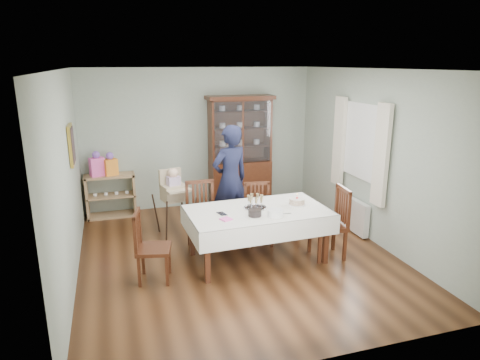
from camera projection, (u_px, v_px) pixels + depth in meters
name	position (u px, v px, depth m)	size (l,w,h in m)	color
floor	(236.00, 254.00, 6.43)	(5.00, 5.00, 0.00)	#593319
room_shell	(226.00, 137.00, 6.46)	(5.00, 5.00, 5.00)	#9EAA99
dining_table	(257.00, 234.00, 6.19)	(2.04, 1.22, 0.76)	#432110
china_cabinet	(240.00, 150.00, 8.42)	(1.30, 0.48, 2.18)	#432110
sideboard	(111.00, 196.00, 7.92)	(0.90, 0.38, 0.80)	tan
picture_frame	(71.00, 145.00, 6.09)	(0.04, 0.48, 0.58)	gold
window	(362.00, 142.00, 6.92)	(0.04, 1.02, 1.22)	white
curtain_left	(381.00, 155.00, 6.36)	(0.07, 0.30, 1.55)	silver
curtain_right	(339.00, 141.00, 7.50)	(0.07, 0.30, 1.55)	silver
radiator	(353.00, 215.00, 7.23)	(0.10, 0.80, 0.55)	white
chair_far_left	(203.00, 229.00, 6.58)	(0.47, 0.47, 1.04)	#432110
chair_far_right	(259.00, 226.00, 6.77)	(0.49, 0.49, 0.96)	#432110
chair_end_left	(153.00, 260.00, 5.61)	(0.51, 0.51, 0.96)	#432110
chair_end_right	(328.00, 236.00, 6.29)	(0.51, 0.51, 1.05)	#432110
woman	(230.00, 180.00, 7.06)	(0.67, 0.44, 1.83)	black
high_chair	(175.00, 209.00, 7.09)	(0.61, 0.61, 1.14)	black
champagne_tray	(255.00, 204.00, 6.14)	(0.32, 0.32, 0.20)	silver
birthday_cake	(297.00, 202.00, 6.29)	(0.26, 0.26, 0.18)	white
plate_stack_dark	(255.00, 213.00, 5.84)	(0.19, 0.19, 0.09)	black
plate_stack_white	(275.00, 213.00, 5.82)	(0.22, 0.22, 0.09)	white
napkin_stack	(226.00, 219.00, 5.70)	(0.13, 0.13, 0.02)	#FF5DBB
cutlery	(219.00, 214.00, 5.90)	(0.12, 0.17, 0.01)	silver
cake_knife	(282.00, 214.00, 5.91)	(0.27, 0.02, 0.01)	silver
gift_bag_pink	(97.00, 165.00, 7.69)	(0.28, 0.23, 0.46)	#FF5DBB
gift_bag_orange	(110.00, 165.00, 7.76)	(0.27, 0.24, 0.42)	orange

